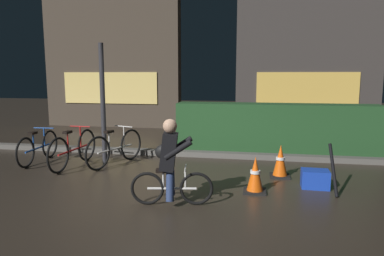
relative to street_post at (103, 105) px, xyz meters
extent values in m
plane|color=#2D261E|center=(1.78, -1.20, -1.25)|extent=(40.00, 40.00, 0.00)
cube|color=#56544F|center=(1.78, 1.00, -1.19)|extent=(12.00, 0.24, 0.12)
cube|color=#214723|center=(3.58, 1.90, -0.66)|extent=(4.80, 0.70, 1.17)
cube|color=#42382D|center=(-2.01, 5.30, 1.03)|extent=(4.94, 0.50, 4.56)
cube|color=#F2D172|center=(-2.01, 5.03, 0.15)|extent=(3.46, 0.04, 1.10)
cube|color=#383330|center=(4.77, 6.00, 1.34)|extent=(4.79, 0.50, 5.18)
cube|color=#E5B751|center=(4.77, 5.73, 0.15)|extent=(3.35, 0.04, 1.10)
cylinder|color=#2D2D33|center=(0.00, 0.00, 0.00)|extent=(0.10, 0.10, 2.49)
torus|color=black|center=(-1.46, 0.31, -0.93)|extent=(0.07, 0.63, 0.62)
torus|color=black|center=(-1.41, -0.62, -0.93)|extent=(0.07, 0.63, 0.62)
cylinder|color=#19479E|center=(-1.43, -0.16, -0.93)|extent=(0.08, 0.93, 0.04)
cylinder|color=#19479E|center=(-1.43, -0.32, -0.76)|extent=(0.03, 0.03, 0.35)
cube|color=black|center=(-1.43, -0.32, -0.59)|extent=(0.11, 0.20, 0.05)
cylinder|color=#19479E|center=(-1.45, 0.10, -0.74)|extent=(0.03, 0.03, 0.39)
cylinder|color=#19479E|center=(-1.45, 0.10, -0.54)|extent=(0.46, 0.05, 0.02)
torus|color=black|center=(-0.49, 0.17, -0.90)|extent=(0.08, 0.70, 0.69)
torus|color=black|center=(-0.54, -0.87, -0.90)|extent=(0.08, 0.70, 0.69)
cylinder|color=#B21919|center=(-0.52, -0.35, -0.90)|extent=(0.09, 1.04, 0.04)
cylinder|color=#B21919|center=(-0.53, -0.53, -0.70)|extent=(0.03, 0.03, 0.39)
cube|color=black|center=(-0.53, -0.53, -0.51)|extent=(0.11, 0.21, 0.05)
cylinder|color=#B21919|center=(-0.50, -0.06, -0.68)|extent=(0.03, 0.03, 0.44)
cylinder|color=#B21919|center=(-0.50, -0.06, -0.46)|extent=(0.46, 0.05, 0.02)
torus|color=black|center=(0.43, 0.42, -0.91)|extent=(0.26, 0.66, 0.68)
torus|color=black|center=(0.10, -0.54, -0.91)|extent=(0.26, 0.66, 0.68)
cylinder|color=silver|center=(0.27, -0.06, -0.91)|extent=(0.36, 0.98, 0.04)
cylinder|color=silver|center=(0.21, -0.23, -0.72)|extent=(0.03, 0.03, 0.38)
cube|color=black|center=(0.21, -0.23, -0.52)|extent=(0.16, 0.22, 0.05)
cylinder|color=silver|center=(0.36, 0.21, -0.69)|extent=(0.03, 0.03, 0.43)
cylinder|color=silver|center=(0.36, 0.21, -0.48)|extent=(0.44, 0.17, 0.02)
cube|color=black|center=(3.13, -1.30, -1.23)|extent=(0.36, 0.36, 0.03)
cone|color=#EA560F|center=(3.13, -1.30, -0.94)|extent=(0.26, 0.26, 0.55)
cylinder|color=white|center=(3.13, -1.30, -0.92)|extent=(0.16, 0.16, 0.05)
cube|color=black|center=(3.58, -0.34, -1.23)|extent=(0.36, 0.36, 0.03)
cone|color=#EA560F|center=(3.58, -0.34, -0.93)|extent=(0.26, 0.26, 0.57)
cylinder|color=white|center=(3.58, -0.34, -0.90)|extent=(0.16, 0.16, 0.05)
cube|color=#193DB7|center=(4.11, -0.90, -1.10)|extent=(0.45, 0.33, 0.30)
torus|color=black|center=(2.31, -2.03, -1.00)|extent=(0.48, 0.12, 0.48)
torus|color=black|center=(1.62, -2.15, -1.00)|extent=(0.48, 0.12, 0.48)
cylinder|color=silver|center=(1.96, -2.09, -1.00)|extent=(0.70, 0.15, 0.04)
cylinder|color=silver|center=(1.84, -2.11, -0.87)|extent=(0.03, 0.03, 0.26)
cube|color=black|center=(1.84, -2.11, -0.74)|extent=(0.21, 0.13, 0.05)
cylinder|color=silver|center=(2.15, -2.06, -0.86)|extent=(0.03, 0.03, 0.30)
cylinder|color=silver|center=(2.15, -2.06, -0.71)|extent=(0.10, 0.46, 0.02)
cylinder|color=navy|center=(1.93, -2.00, -0.95)|extent=(0.14, 0.22, 0.42)
cylinder|color=navy|center=(1.96, -2.19, -0.95)|extent=(0.14, 0.22, 0.42)
cube|color=black|center=(1.92, -2.10, -0.46)|extent=(0.31, 0.36, 0.54)
sphere|color=tan|center=(1.94, -2.09, -0.10)|extent=(0.20, 0.20, 0.20)
cylinder|color=black|center=(2.04, -1.94, -0.41)|extent=(0.40, 0.15, 0.29)
cylinder|color=black|center=(2.09, -2.21, -0.41)|extent=(0.40, 0.15, 0.29)
ellipsoid|color=black|center=(1.83, -1.91, -0.51)|extent=(0.34, 0.21, 0.24)
cylinder|color=black|center=(4.33, -1.15, -0.86)|extent=(0.12, 0.45, 0.77)
camera|label=1|loc=(3.13, -6.84, 0.60)|focal=33.14mm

